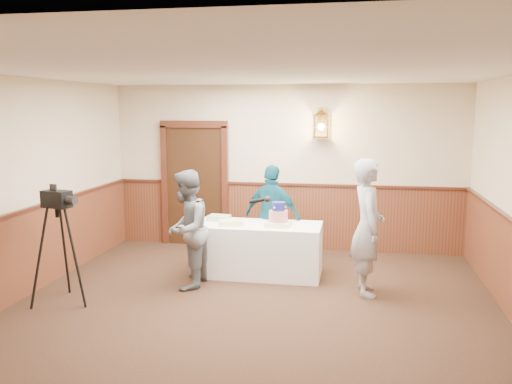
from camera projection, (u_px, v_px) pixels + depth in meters
ground at (244, 326)px, 6.04m from camera, size 7.00×7.00×0.00m
room_shell at (247, 186)px, 6.26m from camera, size 6.02×7.02×2.81m
display_table at (259, 249)px, 7.86m from camera, size 1.80×0.80×0.75m
tiered_cake at (278, 217)px, 7.66m from camera, size 0.36×0.36×0.35m
sheet_cake_yellow at (231, 223)px, 7.75m from camera, size 0.39×0.34×0.07m
sheet_cake_green at (219, 218)px, 8.07m from camera, size 0.33×0.28×0.07m
interviewer at (187, 229)px, 7.25m from camera, size 1.47×0.78×1.60m
baker at (367, 227)px, 6.97m from camera, size 0.51×0.70×1.78m
assistant_p at (272, 216)px, 8.25m from camera, size 0.99×0.65×1.56m
tv_camera_rig at (60, 253)px, 6.67m from camera, size 0.56×0.52×1.42m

